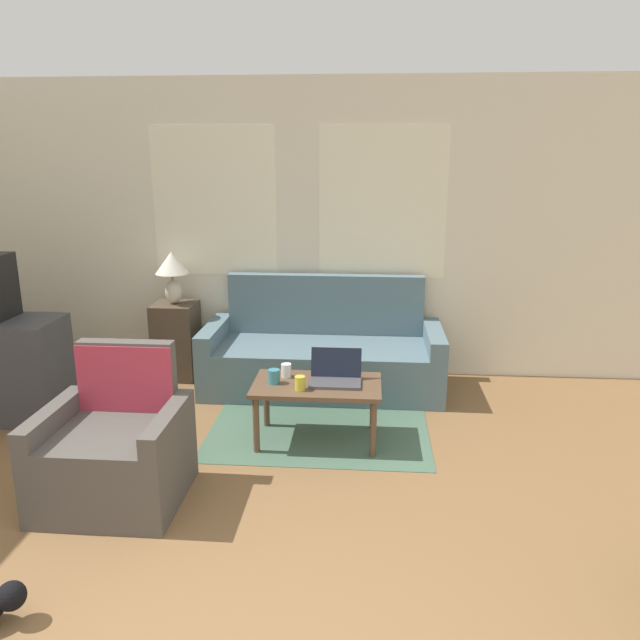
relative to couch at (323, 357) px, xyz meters
name	(u,v)px	position (x,y,z in m)	size (l,w,h in m)	color
wall_back	(308,230)	(-0.17, 0.42, 1.04)	(6.93, 0.06, 2.60)	silver
rug	(322,412)	(0.04, -0.57, -0.27)	(1.59, 1.81, 0.01)	#476651
couch	(323,357)	(0.00, 0.00, 0.00)	(2.01, 0.82, 0.93)	slate
armchair	(117,453)	(-1.07, -1.89, 0.01)	(0.78, 0.71, 0.88)	#514C47
side_table	(177,340)	(-1.33, 0.13, 0.07)	(0.37, 0.37, 0.68)	#4C3D2D
table_lamp	(172,269)	(-1.33, 0.13, 0.72)	(0.29, 0.29, 0.46)	beige
coffee_table	(317,391)	(0.04, -1.07, 0.11)	(0.89, 0.52, 0.43)	brown
laptop	(336,375)	(0.16, -1.03, 0.21)	(0.35, 0.26, 0.22)	#47474C
cup_navy	(286,370)	(-0.19, -0.95, 0.21)	(0.07, 0.07, 0.10)	white
cup_yellow	(274,376)	(-0.26, -1.09, 0.21)	(0.08, 0.08, 0.10)	teal
cup_white	(300,383)	(-0.07, -1.20, 0.21)	(0.07, 0.07, 0.10)	gold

